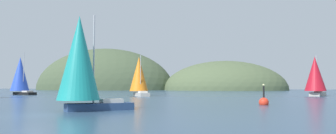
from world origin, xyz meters
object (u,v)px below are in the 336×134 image
at_px(sailboat_crimson_sail, 315,76).
at_px(channel_buoy, 264,102).
at_px(sailboat_blue_spinnaker, 20,75).
at_px(sailboat_orange_sail, 139,76).
at_px(sailboat_teal_sail, 81,61).

xyz_separation_m(sailboat_crimson_sail, channel_buoy, (-11.98, -35.15, -3.90)).
xyz_separation_m(sailboat_blue_spinnaker, channel_buoy, (55.08, -30.93, -4.34)).
relative_size(sailboat_crimson_sail, channel_buoy, 3.27).
bearing_deg(sailboat_blue_spinnaker, sailboat_orange_sail, -4.42).
bearing_deg(sailboat_orange_sail, channel_buoy, -49.68).
bearing_deg(sailboat_teal_sail, sailboat_crimson_sail, 59.83).
relative_size(sailboat_teal_sail, channel_buoy, 3.23).
bearing_deg(sailboat_crimson_sail, channel_buoy, -108.81).
bearing_deg(sailboat_orange_sail, sailboat_blue_spinnaker, 175.58).
bearing_deg(channel_buoy, sailboat_orange_sail, 130.32).
distance_m(sailboat_crimson_sail, sailboat_teal_sail, 55.60).
relative_size(sailboat_orange_sail, sailboat_crimson_sail, 0.99).
bearing_deg(sailboat_blue_spinnaker, channel_buoy, -29.32).
relative_size(sailboat_orange_sail, channel_buoy, 3.25).
distance_m(sailboat_orange_sail, sailboat_teal_sail, 42.27).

